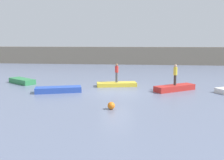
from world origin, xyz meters
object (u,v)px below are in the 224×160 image
Objects in this scene: rowboat_green at (22,81)px; rowboat_yellow at (117,84)px; mooring_buoy at (111,106)px; person_red_shirt at (117,72)px; person_yellow_shirt at (175,74)px; rowboat_blue at (58,90)px; rowboat_red at (175,88)px.

rowboat_yellow is (9.49, -0.52, -0.06)m from rowboat_green.
mooring_buoy is at bearing -5.67° from rowboat_green.
rowboat_green is 9.57m from person_red_shirt.
person_yellow_shirt is 3.81× the size of mooring_buoy.
person_yellow_shirt is at bearing -7.22° from rowboat_blue.
rowboat_red is at bearing 26.69° from rowboat_green.
person_red_shirt is at bearing 128.79° from rowboat_red.
rowboat_green is at bearing 176.89° from person_red_shirt.
rowboat_yellow is 0.97× the size of rowboat_red.
rowboat_green is 12.94m from mooring_buoy.
rowboat_green is 1.82× the size of person_yellow_shirt.
mooring_buoy is (9.88, -8.36, -0.01)m from rowboat_green.
rowboat_blue is 8.01× the size of mooring_buoy.
rowboat_red is 2.15× the size of person_yellow_shirt.
mooring_buoy reaches higher than rowboat_yellow.
rowboat_yellow is 2.09× the size of person_red_shirt.
person_red_shirt reaches higher than rowboat_blue.
person_yellow_shirt is at bearing 26.69° from rowboat_green.
person_red_shirt is (-5.08, 1.50, 1.11)m from rowboat_red.
rowboat_green is 14.76m from person_yellow_shirt.
person_red_shirt is (4.49, 3.26, 1.12)m from rowboat_blue.
person_yellow_shirt reaches higher than rowboat_yellow.
rowboat_blue is at bearing -156.25° from rowboat_yellow.
rowboat_green is at bearing 139.78° from mooring_buoy.
person_red_shirt is at bearing 163.60° from person_yellow_shirt.
rowboat_red reaches higher than mooring_buoy.
person_yellow_shirt is (0.00, 0.00, 1.22)m from rowboat_red.
rowboat_blue is 0.98× the size of rowboat_red.
person_yellow_shirt is at bearing 53.52° from mooring_buoy.
rowboat_blue is at bearing -2.54° from rowboat_green.
person_red_shirt is 7.93m from mooring_buoy.
rowboat_red is 1.22m from person_yellow_shirt.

